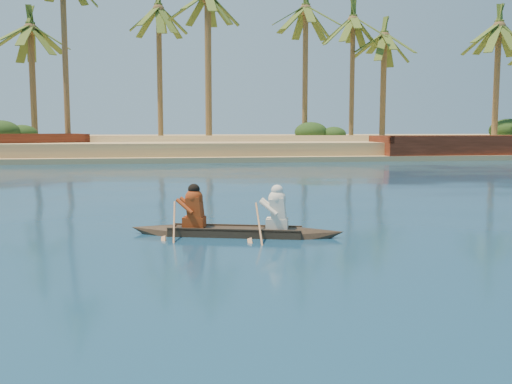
{
  "coord_description": "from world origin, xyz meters",
  "views": [
    {
      "loc": [
        6.66,
        -16.45,
        2.41
      ],
      "look_at": [
        8.57,
        -3.3,
        0.89
      ],
      "focal_mm": 40.0,
      "sensor_mm": 36.0,
      "label": 1
    }
  ],
  "objects": [
    {
      "name": "sandy_embankment",
      "position": [
        0.0,
        46.89,
        0.53
      ],
      "size": [
        150.0,
        51.0,
        1.5
      ],
      "color": "tan",
      "rests_on": "ground"
    },
    {
      "name": "barge_right",
      "position": [
        28.05,
        24.26,
        0.73
      ],
      "size": [
        12.68,
        4.49,
        2.1
      ],
      "rotation": [
        0.0,
        0.0,
        0.02
      ],
      "color": "maroon",
      "rests_on": "ground"
    },
    {
      "name": "palm_grove",
      "position": [
        0.0,
        35.0,
        8.0
      ],
      "size": [
        110.0,
        14.0,
        16.0
      ],
      "primitive_type": null,
      "color": "#33511C",
      "rests_on": "ground"
    },
    {
      "name": "canoe",
      "position": [
        8.0,
        -4.0,
        0.26
      ],
      "size": [
        4.81,
        1.89,
        1.33
      ],
      "rotation": [
        0.0,
        0.0,
        -0.27
      ],
      "color": "#372B1E",
      "rests_on": "ground"
    },
    {
      "name": "shrub_cluster",
      "position": [
        0.0,
        31.5,
        1.2
      ],
      "size": [
        100.0,
        6.0,
        2.4
      ],
      "primitive_type": null,
      "color": "#1B3C15",
      "rests_on": "ground"
    }
  ]
}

